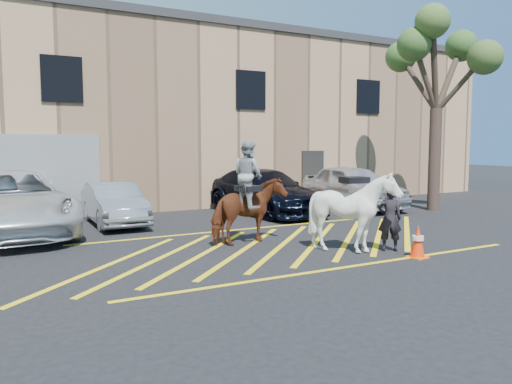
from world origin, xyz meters
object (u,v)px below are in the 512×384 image
traffic_cone (418,241)px  car_silver_sedan (114,204)px  tree (438,56)px  car_white_suv (352,186)px  handler (390,219)px  mounted_bay (248,203)px  car_blue_suv (264,192)px  saddled_white (354,212)px  car_white_pickup (9,203)px

traffic_cone → car_silver_sedan: bearing=121.6°
tree → car_white_suv: bearing=138.6°
handler → mounted_bay: bearing=-12.0°
car_white_suv → tree: 5.70m
car_white_suv → traffic_cone: 8.54m
car_blue_suv → handler: bearing=-100.0°
handler → saddled_white: 0.90m
car_white_suv → traffic_cone: (-4.25, -7.39, -0.48)m
car_blue_suv → tree: 8.07m
handler → tree: bearing=-114.0°
handler → saddled_white: bearing=11.5°
saddled_white → traffic_cone: saddled_white is taller
car_white_suv → tree: tree is taller
car_white_suv → mounted_bay: 8.00m
car_silver_sedan → handler: bearing=-54.8°
car_white_suv → saddled_white: 8.09m
car_white_pickup → saddled_white: saddled_white is taller
traffic_cone → car_white_suv: bearing=60.1°
mounted_bay → tree: tree is taller
car_silver_sedan → car_blue_suv: size_ratio=0.73×
handler → saddled_white: size_ratio=0.81×
handler → mounted_bay: 3.43m
saddled_white → tree: 9.75m
car_silver_sedan → car_blue_suv: car_blue_suv is taller
car_silver_sedan → tree: (11.29, -2.37, 5.04)m
saddled_white → handler: bearing=-19.6°
saddled_white → traffic_cone: (0.87, -1.13, -0.58)m
car_white_suv → tree: (2.24, -1.97, 4.85)m
saddled_white → traffic_cone: bearing=-52.6°
car_silver_sedan → saddled_white: bearing=-58.6°
mounted_bay → car_white_suv: bearing=31.9°
mounted_bay → traffic_cone: 4.11m
mounted_bay → car_white_pickup: bearing=141.1°
tree → car_blue_suv: bearing=158.9°
car_white_suv → mounted_bay: mounted_bay is taller
car_blue_suv → traffic_cone: (-0.52, -7.72, -0.42)m
car_white_suv → tree: size_ratio=0.68×
car_silver_sedan → traffic_cone: 9.15m
car_white_pickup → car_white_suv: car_white_pickup is taller
car_white_pickup → car_blue_suv: size_ratio=1.17×
saddled_white → mounted_bay: bearing=129.3°
saddled_white → traffic_cone: size_ratio=2.57×
car_white_pickup → car_blue_suv: bearing=-0.3°
handler → car_blue_suv: bearing=-63.6°
car_silver_sedan → tree: 12.59m
traffic_cone → tree: size_ratio=0.10×
traffic_cone → handler: bearing=92.6°
car_silver_sedan → tree: bearing=-11.0°
car_silver_sedan → traffic_cone: size_ratio=5.39×
mounted_bay → saddled_white: bearing=-50.7°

